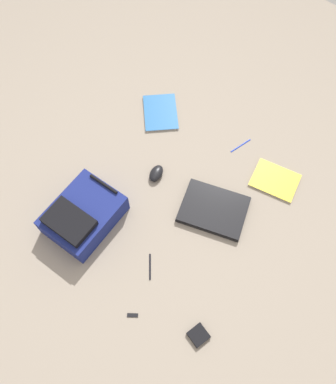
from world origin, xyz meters
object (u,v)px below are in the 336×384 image
(book_manual, at_px, (275,180))
(pen_blue, at_px, (241,145))
(backpack, at_px, (83,215))
(book_blue, at_px, (160,112))
(laptop, at_px, (214,209))
(pen_black, at_px, (150,267))
(computer_mouse, at_px, (156,173))
(earbud_pouch, at_px, (199,335))
(usb_stick, at_px, (133,315))

(book_manual, height_order, pen_blue, book_manual)
(backpack, relative_size, book_blue, 1.22)
(laptop, distance_m, pen_black, 0.45)
(backpack, relative_size, pen_black, 3.03)
(pen_black, relative_size, pen_blue, 0.89)
(laptop, bearing_deg, computer_mouse, -175.15)
(pen_blue, bearing_deg, earbud_pouch, -65.34)
(backpack, xyz_separation_m, book_blue, (-0.15, 0.79, -0.06))
(book_manual, distance_m, earbud_pouch, 0.93)
(computer_mouse, bearing_deg, pen_black, -68.35)
(book_blue, xyz_separation_m, usb_stick, (0.67, -0.99, -0.00))
(computer_mouse, bearing_deg, laptop, -10.61)
(backpack, xyz_separation_m, book_manual, (0.64, 0.84, -0.06))
(computer_mouse, xyz_separation_m, earbud_pouch, (0.70, -0.52, -0.01))
(book_blue, bearing_deg, pen_blue, 12.97)
(pen_black, bearing_deg, usb_stick, -68.45)
(book_blue, relative_size, pen_black, 2.49)
(laptop, xyz_separation_m, book_manual, (0.15, 0.36, -0.01))
(computer_mouse, bearing_deg, earbud_pouch, -52.00)
(backpack, height_order, usb_stick, backpack)
(laptop, distance_m, usb_stick, 0.68)
(earbud_pouch, height_order, usb_stick, earbud_pouch)
(backpack, bearing_deg, usb_stick, -20.96)
(laptop, height_order, book_blue, laptop)
(pen_black, bearing_deg, earbud_pouch, -14.77)
(pen_blue, relative_size, usb_stick, 2.86)
(book_manual, bearing_deg, computer_mouse, -143.26)
(pen_black, height_order, earbud_pouch, earbud_pouch)
(computer_mouse, relative_size, usb_stick, 2.10)
(pen_black, bearing_deg, book_blue, 127.16)
(backpack, relative_size, computer_mouse, 3.67)
(earbud_pouch, bearing_deg, laptop, 120.63)
(book_blue, relative_size, pen_blue, 2.22)
(backpack, xyz_separation_m, pen_black, (0.43, 0.03, -0.07))
(laptop, xyz_separation_m, computer_mouse, (-0.37, -0.03, 0.01))
(usb_stick, bearing_deg, backpack, 159.04)
(book_blue, bearing_deg, laptop, -26.23)
(book_blue, distance_m, computer_mouse, 0.43)
(book_manual, bearing_deg, book_blue, -176.46)
(backpack, distance_m, pen_blue, 0.98)
(book_blue, distance_m, usb_stick, 1.20)
(book_manual, height_order, earbud_pouch, earbud_pouch)
(laptop, xyz_separation_m, earbud_pouch, (0.33, -0.55, -0.01))
(backpack, distance_m, earbud_pouch, 0.82)
(laptop, distance_m, earbud_pouch, 0.64)
(pen_blue, distance_m, usb_stick, 1.12)
(pen_black, xyz_separation_m, earbud_pouch, (0.38, -0.10, 0.01))
(usb_stick, bearing_deg, computer_mouse, 122.14)
(laptop, height_order, book_manual, laptop)
(earbud_pouch, bearing_deg, book_blue, 138.08)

